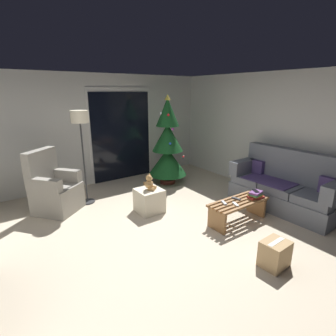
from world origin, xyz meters
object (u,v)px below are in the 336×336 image
remote_graphite (236,199)px  christmas_tree (168,146)px  teddy_bear_chestnut_by_tree (146,189)px  cardboard_box_taped_mid_floor (275,254)px  remote_white (235,204)px  teddy_bear_honey (150,183)px  book_stack (256,195)px  cell_phone (256,191)px  armchair (54,190)px  coffee_table (238,208)px  floor_lamp (80,126)px  couch (285,187)px  ottoman (149,200)px  remote_silver (224,203)px

remote_graphite → christmas_tree: 2.25m
teddy_bear_chestnut_by_tree → cardboard_box_taped_mid_floor: (0.11, -2.96, 0.05)m
remote_white → teddy_bear_honey: bearing=143.4°
remote_white → cardboard_box_taped_mid_floor: bearing=-90.7°
christmas_tree → teddy_bear_honey: christmas_tree is taller
book_stack → remote_graphite: bearing=153.9°
remote_white → cell_phone: size_ratio=1.08×
remote_white → teddy_bear_chestnut_by_tree: 2.07m
christmas_tree → armchair: christmas_tree is taller
cell_phone → teddy_bear_honey: teddy_bear_honey is taller
coffee_table → teddy_bear_chestnut_by_tree: size_ratio=3.86×
christmas_tree → book_stack: bearing=-85.6°
cell_phone → teddy_bear_chestnut_by_tree: size_ratio=0.50×
christmas_tree → floor_lamp: christmas_tree is taller
cell_phone → armchair: (-2.72, 2.28, -0.10)m
coffee_table → remote_graphite: bearing=76.8°
book_stack → cardboard_box_taped_mid_floor: 1.30m
couch → armchair: 4.23m
coffee_table → remote_white: 0.23m
cell_phone → remote_graphite: bearing=-177.5°
armchair → couch: bearing=-33.3°
armchair → remote_graphite: bearing=-41.7°
teddy_bear_honey → cardboard_box_taped_mid_floor: 2.29m
book_stack → teddy_bear_honey: 1.83m
remote_graphite → teddy_bear_chestnut_by_tree: 1.99m
couch → cell_phone: size_ratio=13.61×
book_stack → christmas_tree: christmas_tree is taller
armchair → ottoman: size_ratio=2.57×
christmas_tree → cardboard_box_taped_mid_floor: 3.43m
couch → remote_silver: 1.43m
floor_lamp → ottoman: bearing=-52.9°
remote_graphite → teddy_bear_chestnut_by_tree: (-0.65, 1.86, -0.27)m
couch → remote_silver: couch is taller
remote_white → remote_graphite: same height
remote_graphite → cell_phone: size_ratio=1.08×
remote_white → cell_phone: (0.50, 0.01, 0.11)m
armchair → teddy_bear_chestnut_by_tree: bearing=-9.1°
teddy_bear_honey → cardboard_box_taped_mid_floor: bearing=-77.9°
ottoman → teddy_bear_chestnut_by_tree: 0.84m
remote_graphite → coffee_table: bearing=64.1°
cardboard_box_taped_mid_floor → cell_phone: bearing=48.3°
ottoman → teddy_bear_chestnut_by_tree: size_ratio=1.54×
remote_graphite → book_stack: bearing=141.2°
christmas_tree → teddy_bear_honey: bearing=-136.8°
teddy_bear_honey → teddy_bear_chestnut_by_tree: (0.36, 0.75, -0.43)m
book_stack → teddy_bear_chestnut_by_tree: 2.25m
floor_lamp → ottoman: 1.85m
floor_lamp → ottoman: (0.79, -1.05, -1.29)m
ottoman → book_stack: bearing=-43.5°
cardboard_box_taped_mid_floor → floor_lamp: bearing=111.3°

